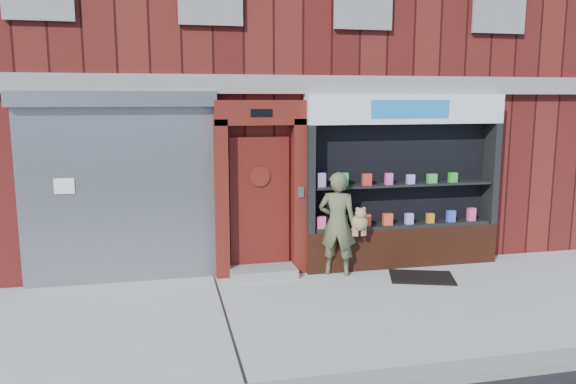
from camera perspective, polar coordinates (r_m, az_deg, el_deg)
name	(u,v)px	position (r m, az deg, el deg)	size (l,w,h in m)	color
ground	(337,310)	(8.07, 4.99, -11.81)	(80.00, 80.00, 0.00)	#9E9E99
curb	(400,380)	(6.21, 11.31, -18.18)	(60.00, 0.30, 0.12)	gray
building	(261,51)	(13.39, -2.77, 14.08)	(12.00, 8.16, 8.00)	#491210
shutter_bay	(118,176)	(9.19, -16.86, 1.53)	(3.10, 0.30, 3.04)	gray
red_door_bay	(261,188)	(9.27, -2.80, 0.36)	(1.52, 0.58, 2.90)	#55150E
pharmacy_bay	(402,189)	(9.96, 11.54, 0.32)	(3.50, 0.41, 3.00)	#512113
woman	(339,224)	(9.37, 5.17, -3.21)	(0.86, 0.65, 1.74)	brown
doormat	(422,277)	(9.62, 13.43, -8.42)	(1.02, 0.72, 0.03)	black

